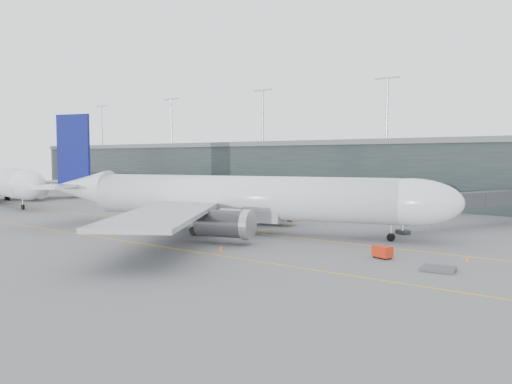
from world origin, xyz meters
The scene contains 17 objects.
ground centered at (0.00, 0.00, 0.00)m, with size 320.00×320.00×0.00m, color #515256.
taxiline_a centered at (0.00, -4.00, 0.01)m, with size 160.00×0.25×0.02m, color gold.
taxiline_b centered at (0.00, -20.00, 0.01)m, with size 160.00×0.25×0.02m, color gold.
taxiline_lead_main centered at (5.00, 20.00, 0.01)m, with size 0.25×60.00×0.02m, color gold.
taxiline_lead_adj centered at (-75.00, 20.00, 0.01)m, with size 0.25×60.00×0.02m, color gold.
terminal centered at (0.00, 58.00, 7.62)m, with size 240.00×36.00×29.00m.
main_aircraft centered at (2.94, -5.19, 5.14)m, with size 64.35×59.20×18.32m.
jet_bridge centered at (26.60, 20.45, 4.30)m, with size 18.33×43.68×5.74m.
gse_cart centered at (28.03, -10.55, 0.77)m, with size 2.35×1.90×1.39m.
baggage_dolly centered at (34.81, -13.05, 0.19)m, with size 3.16×2.53×0.32m, color #38383D.
uld_a centered at (-4.16, 10.77, 0.95)m, with size 2.01×1.62×1.80m.
uld_b centered at (-1.51, 11.34, 1.06)m, with size 2.54×2.20×2.02m.
uld_c centered at (-0.53, 11.21, 0.86)m, with size 2.19×1.98×1.64m.
cone_nose centered at (35.98, -6.66, 0.31)m, with size 0.39×0.39×0.62m, color orange.
cone_wing_stbd centered at (11.06, -18.08, 0.35)m, with size 0.44×0.44×0.70m, color #F74D0D.
cone_wing_port centered at (10.28, 9.75, 0.31)m, with size 0.39×0.39×0.62m, color #D15C0B.
cone_tail centered at (-9.51, -12.26, 0.36)m, with size 0.45×0.45×0.72m, color orange.
Camera 1 is at (48.95, -62.65, 11.15)m, focal length 35.00 mm.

